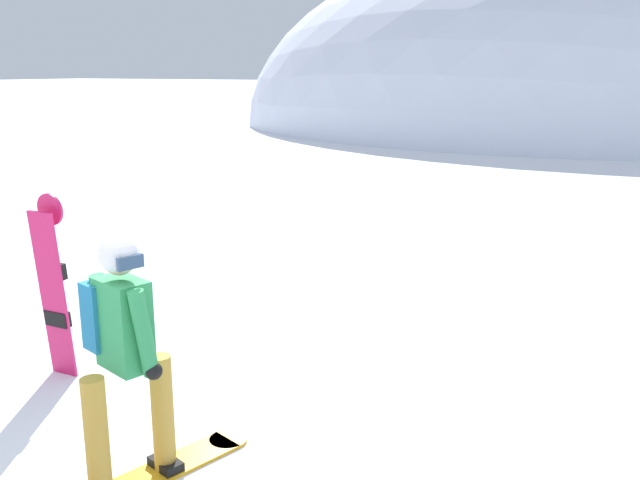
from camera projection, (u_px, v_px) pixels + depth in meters
name	position (u px, v px, depth m)	size (l,w,h in m)	color
ridge_peak_main	(563.00, 124.00, 34.50)	(31.95, 28.75, 18.00)	white
snowboarder_main	(124.00, 355.00, 4.41)	(0.76, 1.76, 1.71)	orange
spare_snowboard	(53.00, 286.00, 6.07)	(0.28, 0.15, 1.66)	#D11E5B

